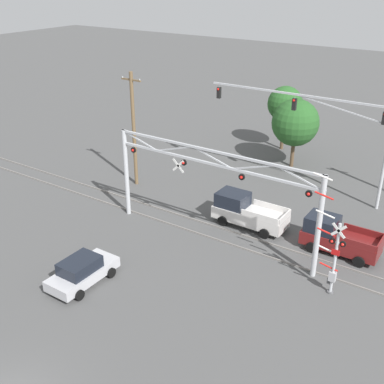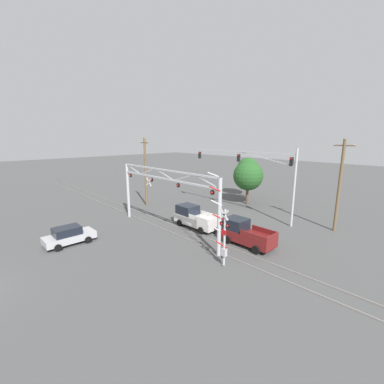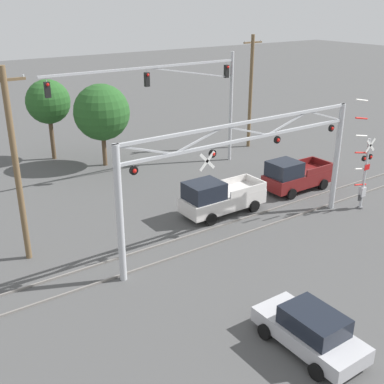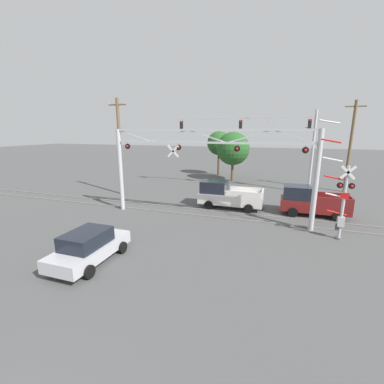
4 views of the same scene
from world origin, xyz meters
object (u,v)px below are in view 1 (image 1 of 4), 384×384
object	(u,v)px
sedan_waiting	(82,271)
utility_pole_left	(134,129)
traffic_signal_span	(337,125)
background_tree_far_left_verge	(285,104)
crossing_gantry	(211,183)
pickup_truck_lead	(246,211)
background_tree_beyond_span	(295,123)
pickup_truck_following	(336,237)
crossing_signal_mast	(333,256)

from	to	relation	value
sedan_waiting	utility_pole_left	bearing A→B (deg)	117.08
traffic_signal_span	sedan_waiting	size ratio (longest dim) A/B	3.45
sedan_waiting	background_tree_far_left_verge	distance (m)	26.45
crossing_gantry	sedan_waiting	bearing A→B (deg)	-114.20
crossing_gantry	pickup_truck_lead	size ratio (longest dim) A/B	2.78
traffic_signal_span	pickup_truck_lead	world-z (taller)	traffic_signal_span
background_tree_far_left_verge	background_tree_beyond_span	bearing A→B (deg)	-54.70
traffic_signal_span	background_tree_beyond_span	distance (m)	6.59
pickup_truck_following	utility_pole_left	bearing A→B (deg)	176.32
crossing_gantry	crossing_signal_mast	distance (m)	8.35
traffic_signal_span	crossing_signal_mast	bearing A→B (deg)	-70.64
crossing_signal_mast	traffic_signal_span	size ratio (longest dim) A/B	0.47
crossing_gantry	crossing_signal_mast	world-z (taller)	crossing_signal_mast
background_tree_far_left_verge	utility_pole_left	bearing A→B (deg)	-114.13
utility_pole_left	background_tree_beyond_span	distance (m)	13.78
pickup_truck_lead	pickup_truck_following	distance (m)	6.17
pickup_truck_following	crossing_signal_mast	bearing A→B (deg)	-75.69
crossing_gantry	utility_pole_left	size ratio (longest dim) A/B	1.56
crossing_gantry	pickup_truck_following	xyz separation A→B (m)	(7.01, 3.22, -3.05)
sedan_waiting	pickup_truck_lead	bearing A→B (deg)	68.31
traffic_signal_span	pickup_truck_lead	xyz separation A→B (m)	(-3.17, -7.44, -4.67)
crossing_signal_mast	background_tree_beyond_span	xyz separation A→B (m)	(-8.84, 15.80, 1.70)
background_tree_beyond_span	background_tree_far_left_verge	world-z (taller)	background_tree_far_left_verge
crossing_signal_mast	utility_pole_left	world-z (taller)	utility_pole_left
pickup_truck_lead	background_tree_beyond_span	xyz separation A→B (m)	(-1.60, 11.65, 2.95)
crossing_signal_mast	background_tree_beyond_span	size ratio (longest dim) A/B	1.11
utility_pole_left	background_tree_far_left_verge	xyz separation A→B (m)	(6.33, 14.13, -0.25)
pickup_truck_lead	sedan_waiting	bearing A→B (deg)	-111.69
crossing_signal_mast	pickup_truck_following	xyz separation A→B (m)	(-1.08, 4.24, -1.25)
crossing_signal_mast	background_tree_beyond_span	bearing A→B (deg)	119.23
traffic_signal_span	pickup_truck_following	size ratio (longest dim) A/B	3.03
pickup_truck_lead	background_tree_far_left_verge	size ratio (longest dim) A/B	0.83
traffic_signal_span	sedan_waiting	distance (m)	20.42
background_tree_far_left_verge	crossing_signal_mast	bearing A→B (deg)	-59.57
sedan_waiting	background_tree_beyond_span	world-z (taller)	background_tree_beyond_span
pickup_truck_lead	crossing_signal_mast	bearing A→B (deg)	-29.78
pickup_truck_following	sedan_waiting	distance (m)	15.21
background_tree_beyond_span	background_tree_far_left_verge	distance (m)	4.49
crossing_gantry	pickup_truck_following	bearing A→B (deg)	24.70
pickup_truck_lead	utility_pole_left	distance (m)	11.18
background_tree_far_left_verge	crossing_gantry	bearing A→B (deg)	-79.75
crossing_signal_mast	traffic_signal_span	distance (m)	12.75
crossing_signal_mast	crossing_gantry	bearing A→B (deg)	172.84
crossing_gantry	traffic_signal_span	world-z (taller)	traffic_signal_span
traffic_signal_span	pickup_truck_following	distance (m)	9.21
utility_pole_left	background_tree_beyond_span	bearing A→B (deg)	49.65
crossing_signal_mast	background_tree_beyond_span	world-z (taller)	crossing_signal_mast
crossing_signal_mast	traffic_signal_span	world-z (taller)	traffic_signal_span
sedan_waiting	utility_pole_left	xyz separation A→B (m)	(-6.17, 12.07, 3.86)
traffic_signal_span	background_tree_far_left_verge	distance (m)	10.83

